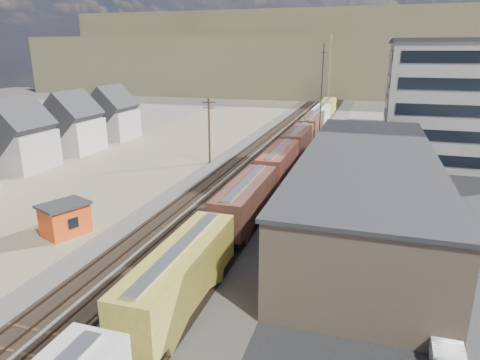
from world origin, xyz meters
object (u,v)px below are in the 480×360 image
(utility_pole_north, at_px, (209,130))
(parked_car_blue, at_px, (434,157))
(freight_train, at_px, (290,150))
(maintenance_shed, at_px, (65,219))
(parked_car_white, at_px, (443,335))

(utility_pole_north, xyz_separation_m, parked_car_blue, (33.36, 11.47, -4.49))
(freight_train, relative_size, maintenance_shed, 23.16)
(parked_car_white, bearing_deg, maintenance_shed, 166.25)
(freight_train, bearing_deg, parked_car_blue, 27.01)
(freight_train, distance_m, utility_pole_north, 12.57)
(freight_train, bearing_deg, parked_car_white, -66.25)
(parked_car_blue, bearing_deg, maintenance_shed, 167.57)
(maintenance_shed, xyz_separation_m, parked_car_blue, (36.87, 40.42, -0.78))
(maintenance_shed, height_order, parked_car_blue, maintenance_shed)
(utility_pole_north, distance_m, parked_car_white, 46.18)
(utility_pole_north, xyz_separation_m, parked_car_white, (28.49, -36.06, -4.49))
(utility_pole_north, relative_size, parked_car_white, 2.03)
(parked_car_blue, bearing_deg, freight_train, 146.95)
(parked_car_blue, bearing_deg, parked_car_white, -155.90)
(freight_train, xyz_separation_m, parked_car_white, (16.19, -36.80, -1.98))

